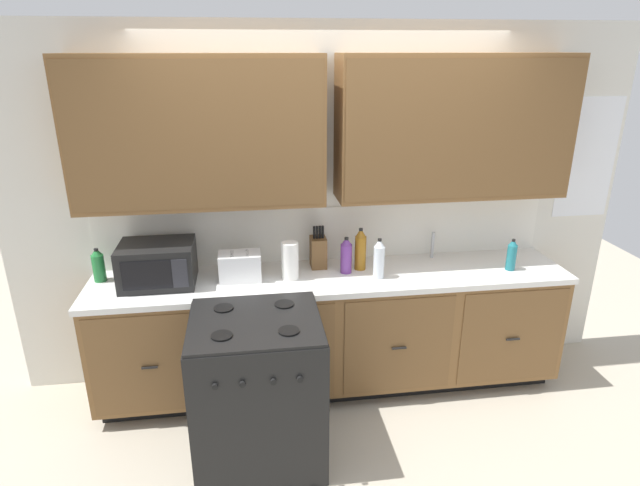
# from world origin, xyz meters

# --- Properties ---
(ground_plane) EXTENTS (8.20, 8.20, 0.00)m
(ground_plane) POSITION_xyz_m (0.00, 0.00, 0.00)
(ground_plane) COLOR #B2A893
(wall_unit) EXTENTS (4.48, 0.40, 2.57)m
(wall_unit) POSITION_xyz_m (0.00, 0.50, 1.67)
(wall_unit) COLOR silver
(wall_unit) RESTS_ON ground_plane
(counter_run) EXTENTS (3.31, 0.64, 0.91)m
(counter_run) POSITION_xyz_m (0.00, 0.30, 0.47)
(counter_run) COLOR black
(counter_run) RESTS_ON ground_plane
(stove_range) EXTENTS (0.76, 0.68, 0.95)m
(stove_range) POSITION_xyz_m (-0.55, -0.33, 0.47)
(stove_range) COLOR black
(stove_range) RESTS_ON ground_plane
(microwave) EXTENTS (0.48, 0.37, 0.28)m
(microwave) POSITION_xyz_m (-1.17, 0.32, 1.05)
(microwave) COLOR black
(microwave) RESTS_ON counter_run
(toaster) EXTENTS (0.28, 0.18, 0.19)m
(toaster) POSITION_xyz_m (-0.63, 0.31, 1.01)
(toaster) COLOR white
(toaster) RESTS_ON counter_run
(knife_block) EXTENTS (0.11, 0.14, 0.31)m
(knife_block) POSITION_xyz_m (-0.08, 0.46, 1.03)
(knife_block) COLOR brown
(knife_block) RESTS_ON counter_run
(sink_faucet) EXTENTS (0.02, 0.02, 0.20)m
(sink_faucet) POSITION_xyz_m (0.79, 0.51, 1.01)
(sink_faucet) COLOR #B2B5BA
(sink_faucet) RESTS_ON counter_run
(paper_towel_roll) EXTENTS (0.12, 0.12, 0.26)m
(paper_towel_roll) POSITION_xyz_m (-0.30, 0.28, 1.04)
(paper_towel_roll) COLOR white
(paper_towel_roll) RESTS_ON counter_run
(bottle_teal) EXTENTS (0.07, 0.07, 0.23)m
(bottle_teal) POSITION_xyz_m (1.26, 0.21, 1.02)
(bottle_teal) COLOR #1E707A
(bottle_teal) RESTS_ON counter_run
(bottle_clear) EXTENTS (0.08, 0.08, 0.28)m
(bottle_clear) POSITION_xyz_m (0.30, 0.21, 1.05)
(bottle_clear) COLOR silver
(bottle_clear) RESTS_ON counter_run
(bottle_amber) EXTENTS (0.08, 0.08, 0.30)m
(bottle_amber) POSITION_xyz_m (0.21, 0.37, 1.06)
(bottle_amber) COLOR #9E6619
(bottle_amber) RESTS_ON counter_run
(bottle_violet) EXTENTS (0.08, 0.08, 0.26)m
(bottle_violet) POSITION_xyz_m (0.10, 0.33, 1.04)
(bottle_violet) COLOR #663384
(bottle_violet) RESTS_ON counter_run
(bottle_green) EXTENTS (0.08, 0.08, 0.23)m
(bottle_green) POSITION_xyz_m (-1.57, 0.42, 1.02)
(bottle_green) COLOR #237A38
(bottle_green) RESTS_ON counter_run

